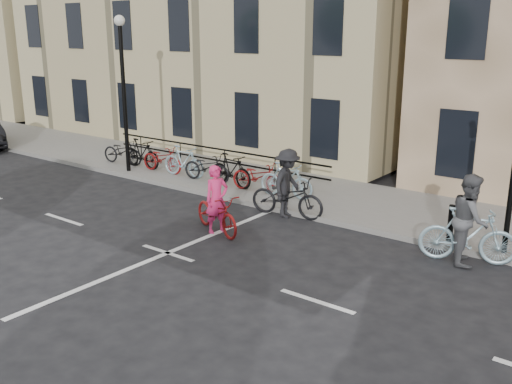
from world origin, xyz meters
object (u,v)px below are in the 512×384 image
Objects in this scene: lamp_post at (123,75)px; cyclist_grey at (469,227)px; cyclist_dark at (287,190)px; cyclist_pink at (217,209)px.

lamp_post is 12.41m from cyclist_grey.
lamp_post is at bearing 65.71° from cyclist_grey.
cyclist_grey is 0.97× the size of cyclist_dark.
cyclist_pink is 0.96× the size of cyclist_grey.
cyclist_grey reaches higher than cyclist_dark.
cyclist_pink is 0.93× the size of cyclist_dark.
cyclist_grey is at bearing -102.59° from cyclist_dark.
lamp_post is at bearing 76.61° from cyclist_dark.
cyclist_dark is (7.14, -0.50, -2.75)m from lamp_post.
cyclist_pink is at bearing -22.07° from lamp_post.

